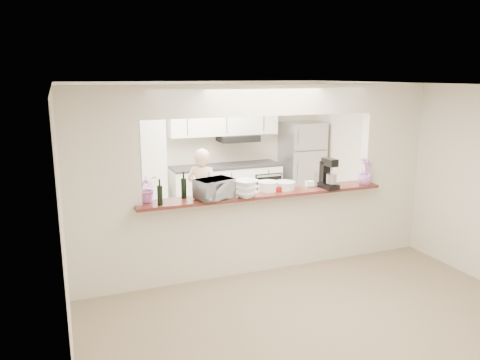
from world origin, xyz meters
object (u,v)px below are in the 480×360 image
stand_mixer (328,175)px  person (203,193)px  toaster_oven (214,189)px  refrigerator (302,164)px

stand_mixer → person: bearing=127.3°
toaster_oven → person: size_ratio=0.31×
stand_mixer → person: (-1.29, 1.70, -0.55)m
toaster_oven → stand_mixer: stand_mixer is taller
refrigerator → toaster_oven: bearing=-135.0°
toaster_oven → refrigerator: bearing=27.1°
person → refrigerator: bearing=-116.8°
refrigerator → person: size_ratio=1.16×
refrigerator → stand_mixer: size_ratio=4.08×
refrigerator → toaster_oven: refrigerator is taller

